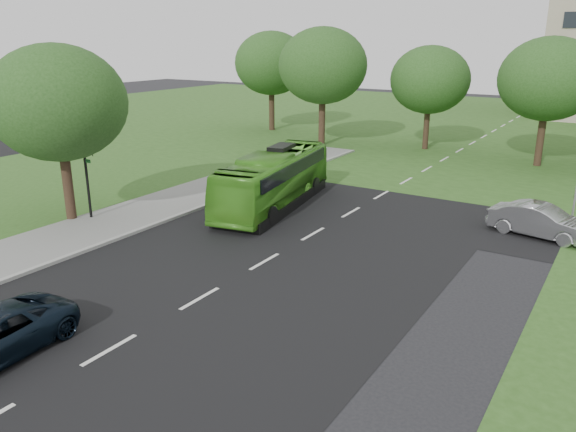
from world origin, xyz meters
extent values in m
plane|color=black|center=(0.00, 0.00, 0.00)|extent=(160.00, 160.00, 0.00)
cube|color=black|center=(0.00, 20.00, 0.01)|extent=(14.00, 120.00, 0.01)
cube|color=black|center=(0.00, 14.00, 0.01)|extent=(80.00, 12.00, 0.01)
cube|color=silver|center=(0.00, 15.00, 0.02)|extent=(0.15, 90.00, 0.01)
cube|color=#2D531B|center=(0.00, 45.00, 0.01)|extent=(120.00, 60.00, 0.01)
cube|color=#2D531B|center=(-20.00, 5.00, 0.01)|extent=(18.00, 60.00, 0.01)
cube|color=black|center=(1.95, 62.00, 12.50)|extent=(0.10, 18.40, 23.00)
cylinder|color=black|center=(-10.64, 26.16, 1.83)|extent=(0.55, 0.55, 3.65)
ellipsoid|color=#1F4717|center=(-10.64, 26.16, 6.56)|extent=(7.25, 7.25, 6.17)
cylinder|color=black|center=(-2.63, 29.21, 1.52)|extent=(0.46, 0.46, 3.04)
ellipsoid|color=#1F4717|center=(-2.63, 29.21, 5.55)|extent=(6.26, 6.26, 5.32)
cylinder|color=black|center=(6.29, 27.30, 1.68)|extent=(0.51, 0.51, 3.36)
ellipsoid|color=#1F4717|center=(6.29, 27.30, 6.03)|extent=(6.68, 6.68, 5.68)
cylinder|color=black|center=(-18.86, 30.91, 1.80)|extent=(0.54, 0.54, 3.59)
ellipsoid|color=#1F4717|center=(-18.86, 30.91, 6.41)|extent=(7.04, 7.04, 5.99)
cylinder|color=black|center=(-11.21, 1.39, 1.62)|extent=(0.49, 0.49, 3.23)
ellipsoid|color=#1F4717|center=(-11.21, 1.39, 5.80)|extent=(6.41, 6.41, 5.45)
imported|color=#4CA526|center=(-4.09, 8.93, 1.47)|extent=(4.24, 10.81, 2.94)
imported|color=#9B9B9F|center=(8.94, 11.22, 0.75)|extent=(4.76, 2.40, 1.50)
cylinder|color=black|center=(-10.50, 2.00, 2.35)|extent=(0.13, 0.13, 4.71)
cylinder|color=black|center=(-10.17, 2.00, 4.24)|extent=(0.66, 0.08, 0.08)
imported|color=black|center=(-9.93, 2.00, 3.77)|extent=(0.21, 0.23, 0.94)
cube|color=#195926|center=(-10.36, 2.00, 3.01)|extent=(0.47, 0.04, 0.17)
cylinder|color=gray|center=(10.00, 13.71, 1.77)|extent=(0.11, 0.11, 3.54)
camera|label=1|loc=(12.05, -15.43, 8.68)|focal=35.00mm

